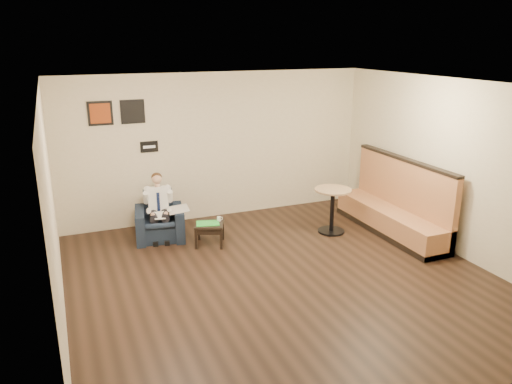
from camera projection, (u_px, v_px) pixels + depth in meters
name	position (u px, v px, depth m)	size (l,w,h in m)	color
ground	(283.00, 279.00, 7.33)	(6.00, 6.00, 0.00)	black
wall_back	(217.00, 146.00, 9.57)	(6.00, 0.02, 2.80)	beige
wall_front	(435.00, 281.00, 4.27)	(6.00, 0.02, 2.80)	beige
wall_left	(53.00, 216.00, 5.83)	(0.02, 6.00, 2.80)	beige
wall_right	(453.00, 167.00, 8.01)	(0.02, 6.00, 2.80)	beige
ceiling	(286.00, 85.00, 6.51)	(6.00, 6.00, 0.02)	white
seating_sign	(149.00, 147.00, 9.05)	(0.32, 0.02, 0.20)	black
art_print_left	(100.00, 113.00, 8.57)	(0.42, 0.03, 0.42)	#973A12
art_print_right	(133.00, 112.00, 8.77)	(0.42, 0.03, 0.42)	black
armchair	(159.00, 217.00, 8.72)	(0.82, 0.82, 0.79)	black
seated_man	(159.00, 211.00, 8.58)	(0.52, 0.78, 1.09)	silver
lap_papers	(159.00, 215.00, 8.52)	(0.18, 0.26, 0.01)	white
newspaper	(178.00, 209.00, 8.67)	(0.35, 0.43, 0.01)	silver
side_table	(210.00, 234.00, 8.51)	(0.47, 0.47, 0.39)	black
green_folder	(208.00, 223.00, 8.44)	(0.39, 0.27, 0.01)	green
coffee_mug	(219.00, 219.00, 8.54)	(0.07, 0.07, 0.08)	white
smartphone	(213.00, 220.00, 8.58)	(0.12, 0.06, 0.01)	black
banquette	(392.00, 197.00, 8.90)	(0.62, 2.61, 1.34)	#AB6B42
cafe_table	(332.00, 211.00, 8.99)	(0.66, 0.66, 0.82)	#A27C58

